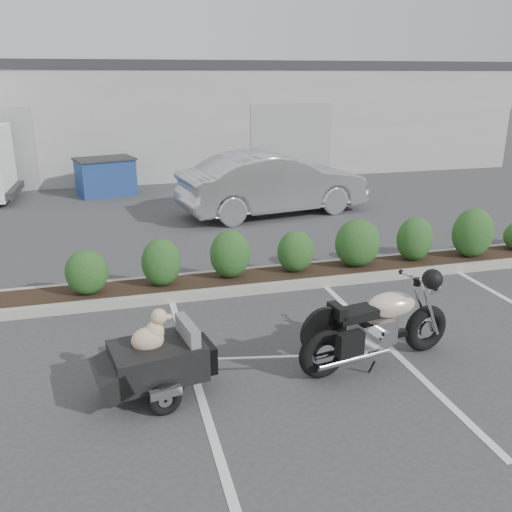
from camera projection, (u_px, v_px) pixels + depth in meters
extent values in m
plane|color=#38383A|center=(293.00, 339.00, 7.66)|extent=(90.00, 90.00, 0.00)
cube|color=#9E9E93|center=(306.00, 275.00, 9.89)|extent=(12.00, 1.00, 0.15)
cube|color=#9EA099|center=(162.00, 113.00, 22.57)|extent=(26.00, 10.00, 4.00)
torus|color=black|center=(323.00, 353.00, 6.61)|extent=(0.67, 0.28, 0.66)
torus|color=black|center=(426.00, 328.00, 7.26)|extent=(0.67, 0.28, 0.66)
cylinder|color=silver|center=(323.00, 353.00, 6.61)|extent=(0.29, 0.16, 0.27)
cylinder|color=silver|center=(426.00, 328.00, 7.26)|extent=(0.25, 0.14, 0.23)
cylinder|color=silver|center=(429.00, 307.00, 7.04)|extent=(0.42, 0.12, 0.87)
cylinder|color=silver|center=(419.00, 302.00, 7.20)|extent=(0.42, 0.12, 0.87)
cylinder|color=silver|center=(418.00, 280.00, 6.94)|extent=(0.15, 0.68, 0.03)
cylinder|color=silver|center=(433.00, 288.00, 7.10)|extent=(0.15, 0.19, 0.18)
sphere|color=black|center=(432.00, 279.00, 6.63)|extent=(0.30, 0.30, 0.25)
cube|color=silver|center=(373.00, 331.00, 6.86)|extent=(0.59, 0.42, 0.33)
cube|color=black|center=(378.00, 338.00, 6.94)|extent=(0.88, 0.25, 0.08)
ellipsoid|color=beige|center=(391.00, 305.00, 6.87)|extent=(0.70, 0.47, 0.32)
cube|color=black|center=(355.00, 314.00, 6.65)|extent=(0.58, 0.38, 0.12)
cube|color=black|center=(337.00, 311.00, 6.51)|extent=(0.17, 0.31, 0.16)
cylinder|color=silver|center=(354.00, 359.00, 6.62)|extent=(1.03, 0.27, 0.09)
cylinder|color=silver|center=(338.00, 346.00, 6.92)|extent=(1.03, 0.27, 0.09)
cube|color=black|center=(350.00, 344.00, 6.39)|extent=(0.35, 0.19, 0.29)
cube|color=black|center=(158.00, 360.00, 6.21)|extent=(1.13, 0.87, 0.41)
cube|color=slate|center=(188.00, 333.00, 6.28)|extent=(0.22, 0.62, 0.29)
cube|color=slate|center=(161.00, 352.00, 6.20)|extent=(0.78, 0.72, 0.04)
cube|color=black|center=(111.00, 376.00, 6.02)|extent=(0.49, 0.76, 0.36)
cube|color=black|center=(203.00, 354.00, 6.45)|extent=(0.28, 0.52, 0.33)
torus|color=black|center=(165.00, 400.00, 5.92)|extent=(0.39, 0.17, 0.38)
torus|color=black|center=(146.00, 365.00, 6.63)|extent=(0.39, 0.17, 0.38)
cube|color=silver|center=(166.00, 393.00, 5.84)|extent=(0.36, 0.14, 0.10)
cube|color=silver|center=(144.00, 355.00, 6.63)|extent=(0.36, 0.14, 0.10)
cylinder|color=black|center=(155.00, 382.00, 6.28)|extent=(0.19, 0.87, 0.04)
cylinder|color=silver|center=(221.00, 355.00, 6.56)|extent=(0.58, 0.14, 0.04)
ellipsoid|color=tan|center=(148.00, 340.00, 6.10)|extent=(0.40, 0.31, 0.29)
ellipsoid|color=tan|center=(155.00, 332.00, 6.11)|extent=(0.24, 0.23, 0.27)
sphere|color=tan|center=(159.00, 317.00, 6.08)|extent=(0.22, 0.22, 0.19)
ellipsoid|color=tan|center=(167.00, 317.00, 6.12)|extent=(0.15, 0.10, 0.07)
sphere|color=black|center=(172.00, 316.00, 6.14)|extent=(0.04, 0.04, 0.04)
ellipsoid|color=tan|center=(157.00, 318.00, 6.01)|extent=(0.05, 0.05, 0.10)
ellipsoid|color=tan|center=(154.00, 314.00, 6.10)|extent=(0.05, 0.05, 0.10)
cylinder|color=tan|center=(160.00, 348.00, 6.13)|extent=(0.05, 0.05, 0.12)
cylinder|color=tan|center=(157.00, 344.00, 6.23)|extent=(0.05, 0.05, 0.12)
imported|color=silver|center=(274.00, 183.00, 14.30)|extent=(5.20, 2.54, 1.64)
cube|color=navy|center=(106.00, 177.00, 16.68)|extent=(1.86, 1.48, 1.09)
cube|color=#2D2D30|center=(104.00, 159.00, 16.50)|extent=(1.97, 1.59, 0.05)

